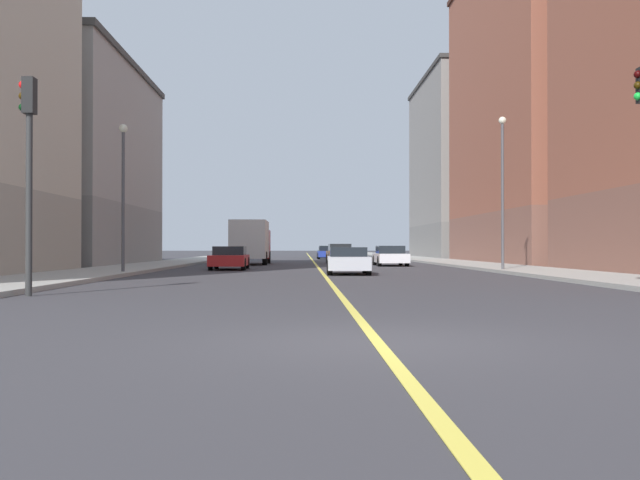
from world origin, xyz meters
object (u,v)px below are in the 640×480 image
building_left_mid (562,106)px  box_truck (251,241)px  street_lamp_left_near (503,177)px  car_orange (340,254)px  building_left_far (478,168)px  car_silver (348,261)px  car_red (230,258)px  traffic_light_right_near (28,153)px  building_right_midblock (44,164)px  car_green (326,252)px  car_blue (327,253)px  car_white (390,256)px  street_lamp_right_near (123,181)px

building_left_mid → box_truck: (-22.49, -2.17, -9.86)m
street_lamp_left_near → car_orange: street_lamp_left_near is taller
building_left_far → car_silver: bearing=-111.3°
car_red → traffic_light_right_near: bearing=-98.3°
car_red → car_silver: (5.90, -6.57, -0.01)m
car_silver → car_red: bearing=132.0°
building_left_mid → street_lamp_left_near: (-9.32, -16.83, -6.87)m
building_right_midblock → traffic_light_right_near: building_right_midblock is taller
traffic_light_right_near → street_lamp_left_near: 22.82m
building_left_far → car_red: building_left_far is taller
building_left_far → car_red: (-22.85, -36.86, -9.06)m
car_orange → car_red: bearing=-116.7°
car_silver → box_truck: 18.05m
car_green → building_left_far: bearing=-13.0°
car_silver → car_blue: (0.42, 37.51, -0.00)m
car_white → box_truck: (-9.15, 3.64, 0.97)m
building_left_far → car_white: (-13.34, -29.92, -9.05)m
car_green → street_lamp_left_near: bearing=-81.2°
building_left_far → street_lamp_left_near: size_ratio=2.67×
car_blue → car_white: bearing=-82.4°
building_right_midblock → car_blue: building_right_midblock is taller
building_left_far → traffic_light_right_near: 62.62m
car_white → car_red: 11.77m
street_lamp_right_near → car_blue: (10.21, 37.87, -3.47)m
building_right_midblock → street_lamp_right_near: (9.32, -16.08, -2.64)m
building_left_far → street_lamp_left_near: building_left_far is taller
car_orange → car_white: 6.86m
car_red → car_blue: car_red is taller
box_truck → building_left_far: bearing=49.4°
car_orange → box_truck: (-6.25, -2.56, 0.90)m
car_white → car_red: car_white is taller
building_left_far → car_green: bearing=167.0°
building_left_mid → street_lamp_left_near: building_left_mid is taller
car_green → car_orange: bearing=-90.0°
car_silver → car_green: 47.19m
building_right_midblock → box_truck: (13.57, 1.44, -5.12)m
building_left_mid → car_silver: (-16.95, -19.32, -10.85)m
car_silver → car_green: (0.69, 47.19, 0.04)m
car_orange → traffic_light_right_near: bearing=-106.1°
building_right_midblock → car_silver: size_ratio=4.70×
car_silver → building_left_far: bearing=68.7°
building_right_midblock → car_red: building_right_midblock is taller
building_left_mid → car_green: 34.02m
traffic_light_right_near → car_silver: (8.81, 13.31, -2.94)m
street_lamp_left_near → car_white: (-4.02, 11.02, -3.96)m
building_right_midblock → car_orange: size_ratio=4.34×
street_lamp_left_near → car_green: bearing=98.8°
car_blue → car_green: size_ratio=0.98×
traffic_light_right_near → street_lamp_left_near: bearing=43.9°
building_left_far → car_green: 18.97m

